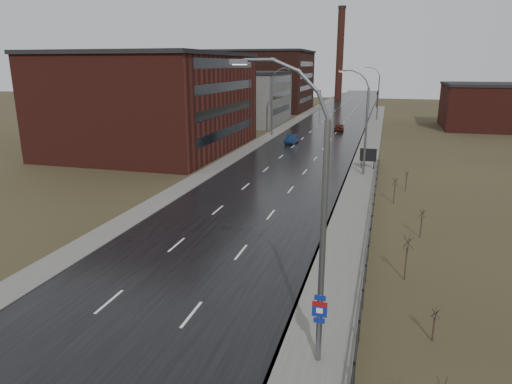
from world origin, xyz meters
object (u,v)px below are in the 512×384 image
Objects in this scene: car_near at (292,139)px; car_far at (339,127)px; billboard at (368,156)px; streetlight_main at (315,224)px.

car_near is 1.01× the size of car_far.
billboard reaches higher than car_near.
car_far is at bearing 74.21° from car_near.
billboard is 19.80m from car_near.
billboard is (0.63, 37.19, -4.36)m from streetlight_main.
streetlight_main reaches higher than billboard.
billboard is 32.22m from car_far.
billboard is 0.62× the size of car_near.
streetlight_main is at bearing 92.03° from car_far.
car_near is at bearing 127.75° from billboard.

